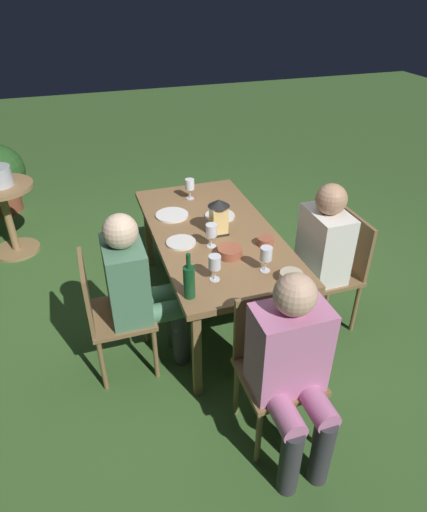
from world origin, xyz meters
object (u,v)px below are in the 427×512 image
object	(u,v)px
person_in_green	(138,286)
bowl_olives	(265,241)
side_table	(5,208)
green_bottle_on_table	(189,281)
person_in_cream	(315,253)
wine_glass_c	(190,185)
lantern_centerpiece	(219,215)
bowl_salad	(291,276)
chair_side_right_a	(109,311)
plate_b	(181,242)
person_in_pink	(293,366)
plate_a	(172,215)
dining_table	(214,238)
chair_head_near	(274,361)
plate_c	(220,216)
wine_glass_a	(266,255)
bowl_bread	(230,252)
chair_side_left_a	(336,266)
wine_glass_d	(211,231)
wine_glass_b	(215,263)

from	to	relation	value
person_in_green	bowl_olives	distance (m)	0.91
person_in_green	side_table	xyz separation A→B (m)	(1.81, 0.93, -0.18)
green_bottle_on_table	bowl_olives	size ratio (longest dim) A/B	2.63
person_in_cream	wine_glass_c	world-z (taller)	person_in_cream
person_in_green	lantern_centerpiece	size ratio (longest dim) A/B	4.34
bowl_salad	chair_side_right_a	bearing A→B (deg)	72.51
plate_b	lantern_centerpiece	bearing A→B (deg)	-78.98
person_in_pink	bowl_olives	size ratio (longest dim) A/B	10.41
plate_a	dining_table	bearing A→B (deg)	-144.24
dining_table	bowl_salad	size ratio (longest dim) A/B	12.06
chair_head_near	plate_c	world-z (taller)	chair_head_near
wine_glass_a	plate_c	xyz separation A→B (m)	(0.77, 0.04, -0.11)
green_bottle_on_table	wine_glass_c	distance (m)	1.31
person_in_pink	lantern_centerpiece	xyz separation A→B (m)	(1.25, -0.03, 0.23)
lantern_centerpiece	bowl_olives	distance (m)	0.38
bowl_olives	lantern_centerpiece	bearing A→B (deg)	44.68
green_bottle_on_table	plate_c	distance (m)	1.01
wine_glass_a	bowl_bread	size ratio (longest dim) A/B	1.03
chair_head_near	green_bottle_on_table	size ratio (longest dim) A/B	3.00
dining_table	wine_glass_c	size ratio (longest dim) A/B	10.05
chair_head_near	person_in_pink	distance (m)	0.25
plate_b	plate_c	xyz separation A→B (m)	(0.29, -0.38, 0.00)
lantern_centerpiece	bowl_bread	world-z (taller)	lantern_centerpiece
bowl_salad	bowl_olives	bearing A→B (deg)	-2.33
person_in_green	lantern_centerpiece	distance (m)	0.77
dining_table	person_in_cream	xyz separation A→B (m)	(-0.38, -0.63, -0.03)
chair_side_left_a	person_in_cream	bearing A→B (deg)	90.00
chair_side_left_a	plate_a	xyz separation A→B (m)	(0.70, 1.05, 0.24)
wine_glass_d	bowl_olives	xyz separation A→B (m)	(-0.10, -0.36, -0.09)
chair_side_left_a	person_in_pink	size ratio (longest dim) A/B	0.76
lantern_centerpiece	bowl_salad	bearing A→B (deg)	-160.99
person_in_green	bowl_salad	bearing A→B (deg)	-111.04
chair_side_left_a	wine_glass_a	world-z (taller)	wine_glass_a
person_in_cream	person_in_green	bearing A→B (deg)	90.00
chair_side_left_a	person_in_cream	distance (m)	0.25
dining_table	lantern_centerpiece	xyz separation A→B (m)	(-0.04, -0.03, 0.20)
wine_glass_b	bowl_salad	size ratio (longest dim) A/B	1.20
person_in_pink	wine_glass_a	distance (m)	0.76
green_bottle_on_table	plate_a	xyz separation A→B (m)	(1.01, -0.14, -0.10)
side_table	person_in_green	bearing A→B (deg)	-152.84
lantern_centerpiece	green_bottle_on_table	distance (m)	0.76
chair_side_right_a	chair_side_left_a	distance (m)	1.64
bowl_salad	side_table	bearing A→B (deg)	40.13
wine_glass_a	plate_b	distance (m)	0.65
lantern_centerpiece	plate_c	world-z (taller)	lantern_centerpiece
dining_table	person_in_green	xyz separation A→B (m)	(-0.38, 0.63, -0.03)
lantern_centerpiece	wine_glass_c	distance (m)	0.62
bowl_olives	bowl_bread	world-z (taller)	bowl_bread
wine_glass_b	person_in_pink	bearing A→B (deg)	-166.14
chair_side_left_a	bowl_olives	xyz separation A→B (m)	(0.09, 0.54, 0.27)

